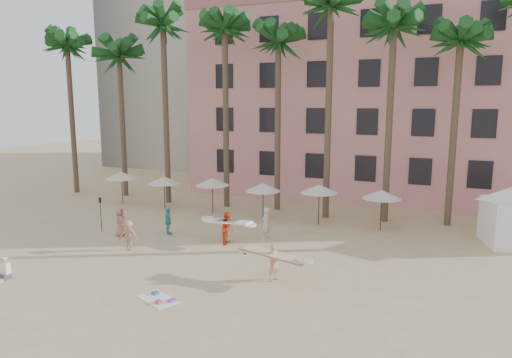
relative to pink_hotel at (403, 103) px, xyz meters
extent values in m
plane|color=#D1B789|center=(-7.00, -26.00, -8.00)|extent=(120.00, 120.00, 0.00)
cube|color=#E4958B|center=(0.00, 0.00, 0.00)|extent=(35.00, 14.00, 16.00)
cylinder|color=brown|center=(-27.00, -11.00, -1.50)|extent=(0.44, 0.44, 13.00)
cylinder|color=brown|center=(-22.00, -10.50, -2.00)|extent=(0.44, 0.44, 12.00)
cylinder|color=brown|center=(-17.00, -11.50, -1.00)|extent=(0.44, 0.44, 14.00)
cylinder|color=brown|center=(-12.00, -11.00, -1.25)|extent=(0.44, 0.44, 13.50)
cylinder|color=brown|center=(-8.00, -10.50, -1.75)|extent=(0.44, 0.44, 12.50)
cylinder|color=brown|center=(-4.00, -11.50, -0.75)|extent=(0.44, 0.44, 14.50)
cylinder|color=brown|center=(0.00, -11.00, -1.50)|extent=(0.44, 0.44, 13.00)
cylinder|color=brown|center=(4.00, -10.50, -2.00)|extent=(0.44, 0.44, 12.00)
cylinder|color=#332B23|center=(-20.00, -13.50, -6.75)|extent=(0.07, 0.07, 2.50)
cone|color=silver|center=(-20.00, -13.50, -5.65)|extent=(2.50, 2.50, 0.55)
cylinder|color=#332B23|center=(-16.00, -13.60, -6.80)|extent=(0.07, 0.07, 2.40)
cone|color=silver|center=(-16.00, -13.60, -5.75)|extent=(2.50, 2.50, 0.55)
cylinder|color=#332B23|center=(-12.00, -13.40, -6.75)|extent=(0.07, 0.07, 2.50)
cone|color=silver|center=(-12.00, -13.40, -5.65)|extent=(2.50, 2.50, 0.55)
cylinder|color=#332B23|center=(-8.00, -13.50, -6.80)|extent=(0.07, 0.07, 2.40)
cone|color=silver|center=(-8.00, -13.50, -5.75)|extent=(2.50, 2.50, 0.55)
cylinder|color=#332B23|center=(-4.00, -13.60, -6.70)|extent=(0.07, 0.07, 2.60)
cone|color=silver|center=(-4.00, -13.60, -5.55)|extent=(2.50, 2.50, 0.55)
cylinder|color=#332B23|center=(0.00, -13.40, -6.75)|extent=(0.07, 0.07, 2.50)
cone|color=silver|center=(0.00, -13.40, -5.65)|extent=(2.50, 2.50, 0.55)
cube|color=white|center=(-7.36, -27.46, -7.99)|extent=(2.05, 1.65, 0.02)
cube|color=teal|center=(-7.74, -27.07, -7.93)|extent=(0.38, 0.35, 0.10)
cube|color=#EE4254|center=(-7.08, -27.81, -7.92)|extent=(0.35, 0.32, 0.12)
cube|color=purple|center=(-6.69, -27.43, -7.94)|extent=(0.36, 0.38, 0.08)
imported|color=tan|center=(-3.55, -23.72, -7.12)|extent=(0.62, 0.75, 1.75)
cube|color=beige|center=(-3.55, -23.72, -6.77)|extent=(3.11, 1.11, 0.37)
imported|color=#E24017|center=(-7.88, -19.50, -7.07)|extent=(0.89, 1.04, 1.87)
cube|color=white|center=(-7.88, -19.50, -6.69)|extent=(2.99, 1.14, 0.30)
imported|color=beige|center=(-6.20, -17.76, -7.05)|extent=(0.56, 0.76, 1.90)
imported|color=tan|center=(-14.65, -20.61, -7.10)|extent=(0.76, 0.98, 1.79)
imported|color=#4EABB7|center=(-12.04, -19.28, -7.15)|extent=(1.03, 0.96, 1.70)
imported|color=tan|center=(-12.46, -22.67, -7.15)|extent=(1.25, 0.97, 1.70)
cylinder|color=black|center=(-16.31, -20.33, -6.95)|extent=(0.04, 0.04, 2.10)
cube|color=black|center=(-16.31, -20.33, -5.95)|extent=(0.18, 0.03, 0.35)
cube|color=#3F3F4C|center=(-15.23, -28.22, -7.88)|extent=(0.45, 0.42, 0.24)
cube|color=white|center=(-15.23, -28.17, -7.50)|extent=(0.44, 0.26, 0.55)
sphere|color=tan|center=(-15.23, -28.17, -7.09)|extent=(0.24, 0.24, 0.24)
camera|label=1|loc=(3.09, -42.54, 0.19)|focal=32.00mm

